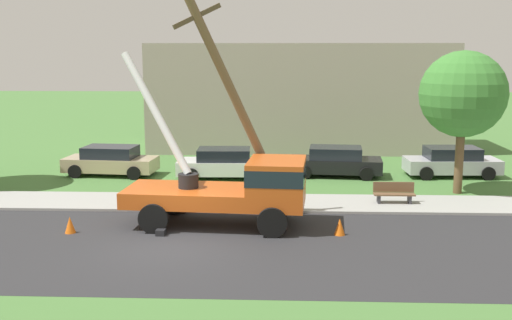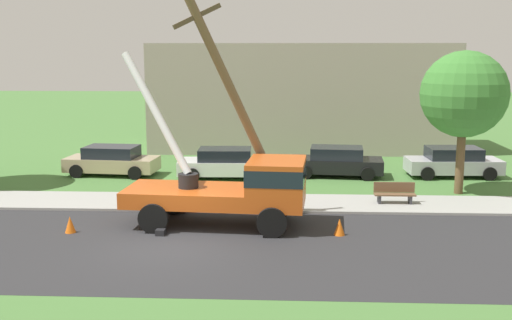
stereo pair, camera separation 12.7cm
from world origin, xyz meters
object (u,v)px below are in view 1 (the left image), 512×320
object	(u,v)px
parked_sedan_black	(335,162)
park_bench	(394,194)
parked_sedan_tan	(111,161)
parked_sedan_silver	(452,162)
parked_sedan_white	(224,163)
utility_truck	(239,186)
leaning_utility_pole	(237,102)
traffic_cone_behind	(70,225)
roadside_tree_near	(463,95)
traffic_cone_ahead	(340,227)

from	to	relation	value
parked_sedan_black	park_bench	size ratio (longest dim) A/B	2.84
parked_sedan_tan	parked_sedan_silver	bearing A→B (deg)	1.33
parked_sedan_tan	parked_sedan_white	xyz separation A→B (m)	(5.58, -0.47, 0.00)
utility_truck	parked_sedan_white	bearing A→B (deg)	99.03
utility_truck	parked_sedan_black	distance (m)	9.62
leaning_utility_pole	traffic_cone_behind	world-z (taller)	leaning_utility_pole
parked_sedan_white	roadside_tree_near	world-z (taller)	roadside_tree_near
roadside_tree_near	parked_sedan_black	bearing A→B (deg)	145.26
leaning_utility_pole	parked_sedan_tan	distance (m)	10.49
traffic_cone_behind	park_bench	bearing A→B (deg)	20.24
leaning_utility_pole	park_bench	world-z (taller)	leaning_utility_pole
parked_sedan_silver	roadside_tree_near	distance (m)	5.03
roadside_tree_near	traffic_cone_ahead	bearing A→B (deg)	-131.68
parked_sedan_white	roadside_tree_near	size ratio (longest dim) A/B	0.74
traffic_cone_behind	traffic_cone_ahead	bearing A→B (deg)	0.86
traffic_cone_behind	parked_sedan_silver	world-z (taller)	parked_sedan_silver
parked_sedan_white	park_bench	distance (m)	8.67
utility_truck	parked_sedan_black	xyz separation A→B (m)	(4.06, 8.70, -0.70)
parked_sedan_black	park_bench	world-z (taller)	parked_sedan_black
parked_sedan_tan	roadside_tree_near	xyz separation A→B (m)	(15.82, -3.18, 3.49)
traffic_cone_ahead	park_bench	size ratio (longest dim) A/B	0.35
parked_sedan_tan	park_bench	bearing A→B (deg)	-22.83
parked_sedan_black	parked_sedan_silver	distance (m)	5.61
traffic_cone_ahead	parked_sedan_white	xyz separation A→B (m)	(-4.66, 8.98, 0.43)
park_bench	parked_sedan_tan	bearing A→B (deg)	157.17
parked_sedan_silver	roadside_tree_near	bearing A→B (deg)	-101.01
parked_sedan_black	roadside_tree_near	bearing A→B (deg)	-34.74
parked_sedan_tan	leaning_utility_pole	bearing A→B (deg)	-47.44
traffic_cone_ahead	roadside_tree_near	xyz separation A→B (m)	(5.59, 6.28, 3.92)
traffic_cone_behind	roadside_tree_near	world-z (taller)	roadside_tree_near
traffic_cone_ahead	utility_truck	bearing A→B (deg)	163.78
parked_sedan_silver	park_bench	distance (m)	6.88
traffic_cone_ahead	roadside_tree_near	distance (m)	9.27
traffic_cone_ahead	parked_sedan_black	distance (m)	9.72
roadside_tree_near	park_bench	bearing A→B (deg)	-144.75
parked_sedan_silver	leaning_utility_pole	bearing A→B (deg)	-142.04
traffic_cone_behind	parked_sedan_black	distance (m)	13.77
utility_truck	parked_sedan_white	size ratio (longest dim) A/B	1.51
roadside_tree_near	utility_truck	bearing A→B (deg)	-149.47
traffic_cone_behind	parked_sedan_silver	xyz separation A→B (m)	(15.25, 9.97, 0.43)
park_bench	utility_truck	bearing A→B (deg)	-152.14
leaning_utility_pole	park_bench	size ratio (longest dim) A/B	5.17
utility_truck	park_bench	bearing A→B (deg)	27.86
parked_sedan_white	roadside_tree_near	distance (m)	11.15
leaning_utility_pole	traffic_cone_behind	bearing A→B (deg)	-156.98
parked_sedan_silver	roadside_tree_near	world-z (taller)	roadside_tree_near
utility_truck	parked_sedan_black	size ratio (longest dim) A/B	1.48
traffic_cone_ahead	parked_sedan_silver	size ratio (longest dim) A/B	0.13
parked_sedan_black	utility_truck	bearing A→B (deg)	-115.03
parked_sedan_tan	roadside_tree_near	size ratio (longest dim) A/B	0.75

